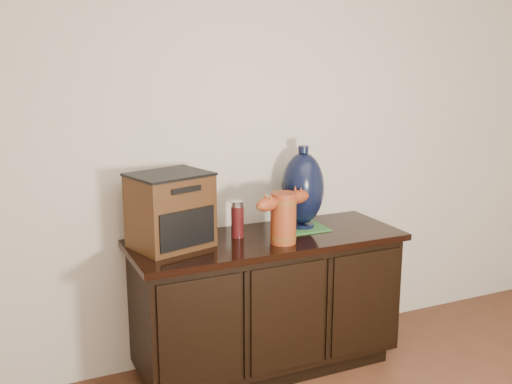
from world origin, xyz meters
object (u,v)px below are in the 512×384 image
sideboard (267,302)px  terracotta_vessel (283,215)px  lamp_base (303,189)px  tv_radio (170,210)px  spray_can (237,220)px

sideboard → terracotta_vessel: bearing=-76.5°
sideboard → lamp_base: bearing=16.5°
sideboard → tv_radio: 0.75m
tv_radio → sideboard: bearing=-22.6°
lamp_base → spray_can: lamp_base is taller
tv_radio → lamp_base: 0.76m
lamp_base → spray_can: 0.41m
terracotta_vessel → lamp_base: size_ratio=0.81×
terracotta_vessel → spray_can: (-0.17, 0.19, -0.05)m
terracotta_vessel → lamp_base: (0.22, 0.20, 0.07)m
terracotta_vessel → lamp_base: lamp_base is taller
terracotta_vessel → tv_radio: size_ratio=0.83×
tv_radio → spray_can: bearing=-15.1°
lamp_base → spray_can: size_ratio=2.34×
terracotta_vessel → lamp_base: 0.31m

